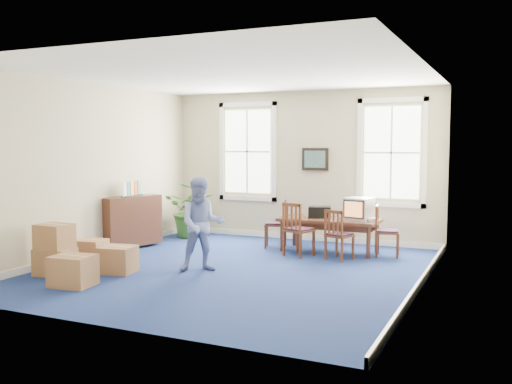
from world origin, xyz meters
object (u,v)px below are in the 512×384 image
at_px(crt_tv, 359,209).
at_px(man, 202,224).
at_px(potted_plant, 192,210).
at_px(credenza, 132,224).
at_px(cardboard_boxes, 70,248).
at_px(conference_table, 329,235).
at_px(chair_near_left, 299,229).

distance_m(crt_tv, man, 3.19).
relative_size(crt_tv, potted_plant, 0.41).
height_order(man, credenza, man).
bearing_deg(man, cardboard_boxes, 178.14).
xyz_separation_m(conference_table, man, (-1.41, -2.46, 0.45)).
bearing_deg(cardboard_boxes, man, 31.77).
relative_size(man, credenza, 1.23).
height_order(chair_near_left, potted_plant, potted_plant).
relative_size(chair_near_left, credenza, 0.80).
relative_size(crt_tv, credenza, 0.40).
xyz_separation_m(chair_near_left, potted_plant, (-2.89, 1.01, 0.11)).
xyz_separation_m(conference_table, potted_plant, (-3.28, 0.37, 0.29)).
bearing_deg(credenza, man, -11.10).
distance_m(chair_near_left, cardboard_boxes, 4.04).
bearing_deg(crt_tv, conference_table, -164.27).
relative_size(potted_plant, cardboard_boxes, 0.81).
relative_size(crt_tv, man, 0.33).
relative_size(conference_table, crt_tv, 3.77).
bearing_deg(potted_plant, chair_near_left, -19.32).
xyz_separation_m(crt_tv, chair_near_left, (-0.95, -0.69, -0.35)).
bearing_deg(crt_tv, potted_plant, -173.49).
bearing_deg(chair_near_left, conference_table, -102.04).
relative_size(credenza, potted_plant, 1.03).
bearing_deg(potted_plant, man, -56.51).
bearing_deg(crt_tv, man, -116.79).
bearing_deg(credenza, potted_plant, 92.34).
bearing_deg(cardboard_boxes, crt_tv, 43.93).
xyz_separation_m(man, potted_plant, (-1.87, 2.83, -0.16)).
bearing_deg(conference_table, crt_tv, 5.18).
bearing_deg(cardboard_boxes, chair_near_left, 46.21).
height_order(credenza, potted_plant, potted_plant).
height_order(conference_table, crt_tv, crt_tv).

